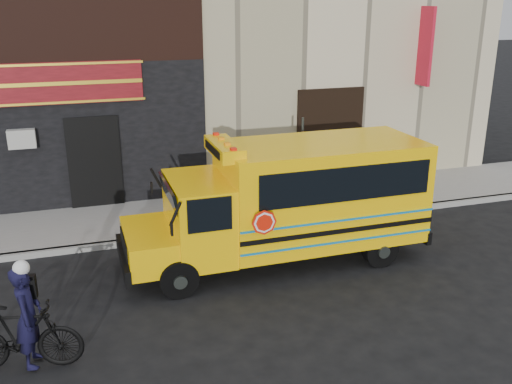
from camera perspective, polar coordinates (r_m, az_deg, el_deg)
The scene contains 7 objects.
ground at distance 12.60m, azimuth 0.72°, elevation -8.48°, with size 120.00×120.00×0.00m, color black.
curb at distance 14.83m, azimuth -2.43°, elevation -3.82°, with size 40.00×0.20×0.15m, color gray.
sidewalk at distance 16.18m, azimuth -3.83°, elevation -1.86°, with size 40.00×3.00×0.15m, color gray.
school_bus at distance 12.87m, azimuth 3.72°, elevation -0.60°, with size 6.92×2.45×2.92m.
sign_pole at distance 15.12m, azimuth 4.61°, elevation 2.68°, with size 0.06×0.25×2.86m.
bicycle at distance 10.25m, azimuth -22.37°, elevation -13.24°, with size 0.55×1.95×1.17m, color black.
cyclist at distance 10.10m, azimuth -21.79°, elevation -11.71°, with size 0.64×0.42×1.76m, color black.
Camera 1 is at (-3.53, -10.62, 5.79)m, focal length 40.00 mm.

